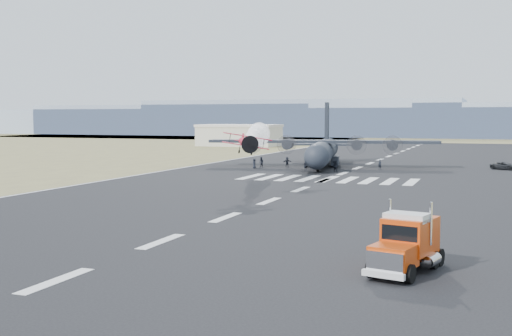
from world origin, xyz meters
The scene contains 21 objects.
ground centered at (0.00, 0.00, 0.00)m, with size 500.00×500.00×0.00m, color black.
scrub_far centered at (0.00, 230.00, 0.00)m, with size 500.00×80.00×0.00m, color olive.
runway_markings centered at (0.00, 60.00, 0.01)m, with size 60.00×260.00×0.01m, color silver, non-canonical shape.
ridge_seg_a centered at (-195.00, 260.00, 6.50)m, with size 150.00×50.00×13.00m, color #8B9BB1.
ridge_seg_b centered at (-130.00, 260.00, 7.50)m, with size 150.00×50.00×15.00m, color #8B9BB1.
ridge_seg_c centered at (-65.00, 260.00, 8.50)m, with size 150.00×50.00×17.00m, color #8B9BB1.
ridge_seg_d centered at (0.00, 260.00, 6.50)m, with size 150.00×50.00×13.00m, color #8B9BB1.
hangar_left centered at (-52.00, 145.00, 3.41)m, with size 24.50×14.50×6.70m.
semi_truck centered at (17.97, -3.04, 1.72)m, with size 4.01×7.95×3.49m.
aerobatic_biplane centered at (-4.07, 27.39, 6.20)m, with size 5.56×5.23×2.56m.
smoke_trail centered at (-10.15, 47.90, 6.38)m, with size 8.85×24.93×3.52m.
transport_aircraft centered at (-6.84, 73.75, 3.08)m, with size 41.29×33.82×11.95m.
support_vehicle centered at (24.51, 77.18, 0.66)m, with size 2.21×4.78×1.33m, color black.
crew_a centered at (4.16, 70.50, 0.84)m, with size 0.62×0.51×1.69m, color black.
crew_b centered at (-2.00, 63.32, 0.91)m, with size 0.89×0.55×1.82m, color black.
crew_c centered at (-3.36, 67.95, 0.78)m, with size 1.01×0.47×1.56m, color black.
crew_d centered at (-8.95, 70.74, 0.92)m, with size 1.08×0.55×1.84m, color black.
crew_e centered at (-16.95, 64.70, 0.87)m, with size 0.85×0.52×1.73m, color black.
crew_f centered at (-12.51, 69.90, 0.90)m, with size 1.67×0.54×1.80m, color black.
crew_g centered at (-7.33, 63.80, 0.89)m, with size 0.65×0.53×1.78m, color black.
crew_h centered at (-16.50, 67.13, 0.93)m, with size 0.91×0.56×1.87m, color black.
Camera 1 is at (22.59, -40.92, 9.09)m, focal length 45.00 mm.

